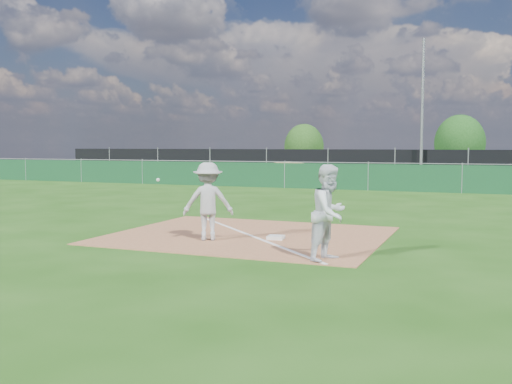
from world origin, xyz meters
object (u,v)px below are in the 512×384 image
at_px(runner, 330,213).
at_px(tree_mid, 460,143).
at_px(first_base, 276,237).
at_px(car_mid, 389,164).
at_px(car_right, 482,168).
at_px(light_pole, 422,110).
at_px(play_at_first, 208,201).
at_px(car_left, 292,163).
at_px(tree_left, 304,147).

height_order(runner, tree_mid, tree_mid).
bearing_deg(first_base, car_mid, 93.61).
bearing_deg(tree_mid, car_right, -77.59).
relative_size(light_pole, play_at_first, 4.43).
distance_m(first_base, car_mid, 25.87).
bearing_deg(play_at_first, runner, -20.16).
bearing_deg(play_at_first, first_base, 26.32).
bearing_deg(car_right, car_mid, 81.51).
xyz_separation_m(first_base, play_at_first, (-1.31, -0.65, 0.79)).
height_order(play_at_first, tree_mid, tree_mid).
distance_m(runner, car_left, 30.28).
bearing_deg(car_left, light_pole, -96.72).
distance_m(first_base, play_at_first, 1.66).
distance_m(play_at_first, car_mid, 26.45).
distance_m(runner, tree_left, 36.27).
relative_size(runner, car_mid, 0.35).
distance_m(light_pole, first_base, 22.37).
distance_m(first_base, car_left, 28.13).
distance_m(first_base, runner, 2.51).
bearing_deg(car_left, runner, -139.82).
height_order(car_left, car_mid, car_mid).
height_order(light_pole, tree_mid, light_pole).
distance_m(runner, tree_mid, 35.06).
xyz_separation_m(light_pole, tree_left, (-10.27, 10.75, -2.06)).
relative_size(light_pole, tree_left, 2.12).
xyz_separation_m(play_at_first, car_left, (-7.26, 27.43, -0.07)).
bearing_deg(car_right, car_left, 76.42).
height_order(light_pole, car_right, light_pole).
bearing_deg(runner, light_pole, 20.61).
bearing_deg(first_base, play_at_first, -153.68).
relative_size(car_mid, tree_left, 1.31).
xyz_separation_m(play_at_first, car_right, (5.22, 26.56, -0.16)).
height_order(play_at_first, tree_left, tree_left).
relative_size(car_left, tree_left, 1.21).
xyz_separation_m(car_mid, tree_left, (-7.91, 6.95, 1.12)).
bearing_deg(first_base, car_left, 107.73).
bearing_deg(tree_mid, play_at_first, -96.05).
height_order(car_left, car_right, car_left).
height_order(first_base, tree_mid, tree_mid).
height_order(runner, car_left, runner).
relative_size(play_at_first, runner, 1.06).
xyz_separation_m(first_base, car_left, (-8.56, 26.78, 0.73)).
height_order(first_base, play_at_first, play_at_first).
xyz_separation_m(play_at_first, tree_left, (-8.24, 33.40, 1.09)).
bearing_deg(car_right, tree_mid, 2.82).
height_order(play_at_first, car_right, play_at_first).
bearing_deg(tree_left, light_pole, -46.30).
distance_m(car_mid, tree_left, 10.59).
distance_m(runner, car_right, 27.73).
bearing_deg(car_left, tree_left, 29.81).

